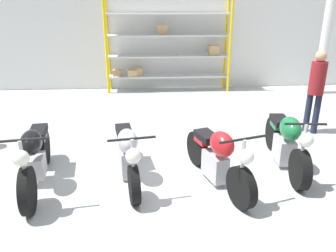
{
  "coord_description": "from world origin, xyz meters",
  "views": [
    {
      "loc": [
        -0.35,
        -4.81,
        2.65
      ],
      "look_at": [
        0.0,
        0.4,
        0.7
      ],
      "focal_mm": 35.0,
      "sensor_mm": 36.0,
      "label": 1
    }
  ],
  "objects_px": {
    "shelving_rack": "(168,48)",
    "motorcycle_silver": "(127,152)",
    "motorcycle_black": "(35,156)",
    "motorcycle_red": "(218,157)",
    "motorcycle_green": "(286,141)",
    "person_near_rack": "(316,85)"
  },
  "relations": [
    {
      "from": "shelving_rack",
      "to": "motorcycle_silver",
      "type": "relative_size",
      "value": 1.86
    },
    {
      "from": "shelving_rack",
      "to": "motorcycle_black",
      "type": "xyz_separation_m",
      "value": [
        -2.4,
        -5.86,
        -0.87
      ]
    },
    {
      "from": "motorcycle_red",
      "to": "motorcycle_green",
      "type": "bearing_deg",
      "value": 94.77
    },
    {
      "from": "motorcycle_black",
      "to": "motorcycle_green",
      "type": "height_order",
      "value": "motorcycle_black"
    },
    {
      "from": "motorcycle_silver",
      "to": "person_near_rack",
      "type": "bearing_deg",
      "value": 104.9
    },
    {
      "from": "motorcycle_green",
      "to": "person_near_rack",
      "type": "distance_m",
      "value": 2.05
    },
    {
      "from": "motorcycle_red",
      "to": "person_near_rack",
      "type": "height_order",
      "value": "person_near_rack"
    },
    {
      "from": "person_near_rack",
      "to": "motorcycle_silver",
      "type": "bearing_deg",
      "value": -20.13
    },
    {
      "from": "motorcycle_black",
      "to": "motorcycle_green",
      "type": "distance_m",
      "value": 4.08
    },
    {
      "from": "motorcycle_silver",
      "to": "motorcycle_red",
      "type": "distance_m",
      "value": 1.43
    },
    {
      "from": "motorcycle_silver",
      "to": "person_near_rack",
      "type": "xyz_separation_m",
      "value": [
        3.9,
        1.75,
        0.62
      ]
    },
    {
      "from": "motorcycle_silver",
      "to": "person_near_rack",
      "type": "distance_m",
      "value": 4.32
    },
    {
      "from": "motorcycle_black",
      "to": "motorcycle_red",
      "type": "bearing_deg",
      "value": 78.95
    },
    {
      "from": "shelving_rack",
      "to": "motorcycle_black",
      "type": "distance_m",
      "value": 6.4
    },
    {
      "from": "motorcycle_green",
      "to": "person_near_rack",
      "type": "relative_size",
      "value": 1.19
    },
    {
      "from": "motorcycle_black",
      "to": "motorcycle_red",
      "type": "xyz_separation_m",
      "value": [
        2.77,
        -0.14,
        -0.05
      ]
    },
    {
      "from": "motorcycle_black",
      "to": "motorcycle_silver",
      "type": "relative_size",
      "value": 1.02
    },
    {
      "from": "shelving_rack",
      "to": "motorcycle_silver",
      "type": "distance_m",
      "value": 5.86
    },
    {
      "from": "motorcycle_green",
      "to": "person_near_rack",
      "type": "bearing_deg",
      "value": 147.32
    },
    {
      "from": "shelving_rack",
      "to": "motorcycle_red",
      "type": "xyz_separation_m",
      "value": [
        0.37,
        -6.01,
        -0.92
      ]
    },
    {
      "from": "motorcycle_silver",
      "to": "motorcycle_red",
      "type": "height_order",
      "value": "motorcycle_red"
    },
    {
      "from": "motorcycle_silver",
      "to": "motorcycle_green",
      "type": "relative_size",
      "value": 0.99
    }
  ]
}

